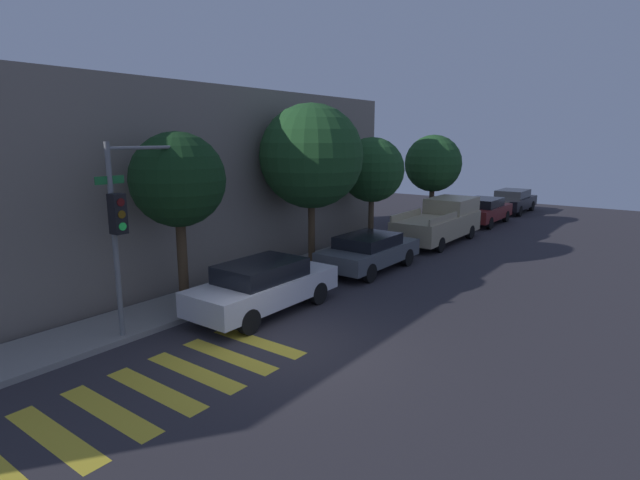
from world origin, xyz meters
The scene contains 14 objects.
ground_plane centered at (0.00, 0.00, 0.00)m, with size 60.00×60.00×0.00m, color #2D2B30.
sidewalk centered at (0.00, 4.18, 0.07)m, with size 26.00×1.97×0.14m, color gray.
building_row centered at (0.00, 8.57, 3.19)m, with size 26.00×6.00×6.39m, color slate.
crosswalk centered at (-3.00, 0.80, 0.00)m, with size 6.11×2.60×0.00m.
traffic_light_pole centered at (-1.46, 3.37, 3.22)m, with size 2.66×0.56×4.63m.
sedan_near_corner centered at (1.44, 2.10, 0.76)m, with size 4.52×1.77×1.44m.
sedan_middle centered at (6.95, 2.10, 0.71)m, with size 4.37×1.88×1.31m.
pickup_truck centered at (13.26, 2.10, 0.95)m, with size 5.66×2.01×1.90m.
sedan_far_end centered at (19.12, 2.10, 0.76)m, with size 4.52×1.81×1.43m.
sedan_tail_of_row centered at (24.53, 2.10, 0.76)m, with size 4.61×1.87×1.45m.
tree_near_corner centered at (0.29, 4.04, 3.59)m, with size 2.53×2.53×4.88m.
tree_midblock centered at (6.10, 4.04, 4.05)m, with size 3.71×3.71×5.91m.
tree_far_end centered at (10.31, 4.04, 3.35)m, with size 2.74×2.74×4.73m.
tree_behind_truck centered at (16.51, 4.04, 3.36)m, with size 2.95×2.95×4.85m.
Camera 1 is at (-8.10, -6.92, 4.72)m, focal length 28.00 mm.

